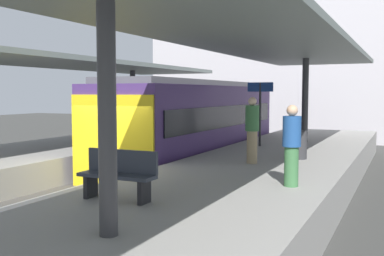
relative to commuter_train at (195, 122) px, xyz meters
name	(u,v)px	position (x,y,z in m)	size (l,w,h in m)	color
ground_plane	(99,201)	(0.00, -6.10, -1.73)	(80.00, 80.00, 0.00)	#383835
platform_right	(236,196)	(3.80, -6.10, -1.23)	(4.40, 28.00, 1.00)	gray
track_ballast	(99,198)	(0.00, -6.10, -1.63)	(3.20, 28.00, 0.20)	#423F3D
rail_near_side	(77,189)	(-0.72, -6.10, -1.46)	(0.08, 28.00, 0.14)	slate
rail_far_side	(122,194)	(0.72, -6.10, -1.46)	(0.08, 28.00, 0.14)	slate
commuter_train	(195,122)	(0.00, 0.00, 0.00)	(2.78, 11.04, 3.10)	#472D6B
canopy_left	(26,60)	(-3.80, -4.70, 2.15)	(4.18, 21.00, 2.99)	#333335
canopy_right	(256,39)	(3.80, -4.70, 2.45)	(4.18, 21.00, 3.29)	#333335
platform_bench	(119,173)	(2.78, -9.26, -0.26)	(1.40, 0.41, 0.86)	black
platform_sign	(260,99)	(2.67, -0.44, 0.90)	(0.90, 0.08, 2.21)	#262628
litter_bin	(299,145)	(4.56, -2.99, -0.33)	(0.44, 0.44, 0.80)	#2D2D30
passenger_near_bench	(292,144)	(5.23, -6.87, 0.11)	(0.36, 0.36, 1.61)	#386B3D
passenger_mid_platform	(252,129)	(3.61, -4.31, 0.18)	(0.36, 0.36, 1.74)	#998460
station_building_backdrop	(299,51)	(0.90, 13.90, 3.77)	(18.00, 6.00, 11.00)	#B7B2B7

